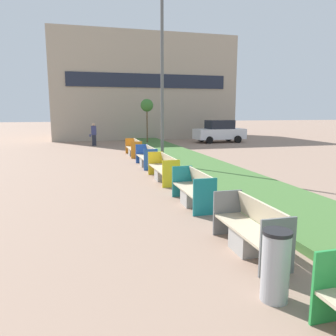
# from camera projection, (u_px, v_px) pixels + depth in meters

# --- Properties ---
(planter_grass_strip) EXTENTS (2.80, 120.00, 0.18)m
(planter_grass_strip) POSITION_uv_depth(u_px,v_px,m) (241.00, 185.00, 11.14)
(planter_grass_strip) COLOR #426B33
(planter_grass_strip) RESTS_ON ground
(building_backdrop) EXTENTS (16.97, 8.97, 9.56)m
(building_backdrop) POSITION_uv_depth(u_px,v_px,m) (140.00, 90.00, 33.35)
(building_backdrop) COLOR tan
(building_backdrop) RESTS_ON ground
(bench_grey_frame) EXTENTS (0.65, 1.88, 0.94)m
(bench_grey_frame) POSITION_uv_depth(u_px,v_px,m) (250.00, 233.00, 6.01)
(bench_grey_frame) COLOR #9E9B96
(bench_grey_frame) RESTS_ON ground
(bench_teal_frame) EXTENTS (0.65, 1.96, 0.94)m
(bench_teal_frame) POSITION_uv_depth(u_px,v_px,m) (194.00, 192.00, 9.03)
(bench_teal_frame) COLOR #9E9B96
(bench_teal_frame) RESTS_ON ground
(bench_yellow_frame) EXTENTS (0.65, 2.46, 0.94)m
(bench_yellow_frame) POSITION_uv_depth(u_px,v_px,m) (164.00, 170.00, 12.30)
(bench_yellow_frame) COLOR #9E9B96
(bench_yellow_frame) RESTS_ON ground
(bench_blue_frame) EXTENTS (0.65, 2.23, 0.94)m
(bench_blue_frame) POSITION_uv_depth(u_px,v_px,m) (147.00, 159.00, 15.43)
(bench_blue_frame) COLOR #9E9B96
(bench_blue_frame) RESTS_ON ground
(bench_orange_frame) EXTENTS (0.65, 2.36, 0.94)m
(bench_orange_frame) POSITION_uv_depth(u_px,v_px,m) (134.00, 149.00, 19.14)
(bench_orange_frame) COLOR #9E9B96
(bench_orange_frame) RESTS_ON ground
(litter_bin) EXTENTS (0.39, 0.39, 1.00)m
(litter_bin) POSITION_uv_depth(u_px,v_px,m) (276.00, 266.00, 4.42)
(litter_bin) COLOR #9EA0A5
(litter_bin) RESTS_ON ground
(street_lamp_post) EXTENTS (0.24, 0.44, 8.14)m
(street_lamp_post) POSITION_uv_depth(u_px,v_px,m) (162.00, 68.00, 14.33)
(street_lamp_post) COLOR #56595B
(street_lamp_post) RESTS_ON ground
(sapling_tree_far) EXTENTS (0.98, 0.98, 3.53)m
(sapling_tree_far) POSITION_uv_depth(u_px,v_px,m) (147.00, 106.00, 25.30)
(sapling_tree_far) COLOR brown
(sapling_tree_far) RESTS_ON ground
(pedestrian_walking) EXTENTS (0.53, 0.24, 1.72)m
(pedestrian_walking) POSITION_uv_depth(u_px,v_px,m) (94.00, 134.00, 24.74)
(pedestrian_walking) COLOR #232633
(pedestrian_walking) RESTS_ON ground
(parked_car_distant) EXTENTS (4.29, 2.00, 1.86)m
(parked_car_distant) POSITION_uv_depth(u_px,v_px,m) (219.00, 132.00, 27.40)
(parked_car_distant) COLOR silver
(parked_car_distant) RESTS_ON ground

